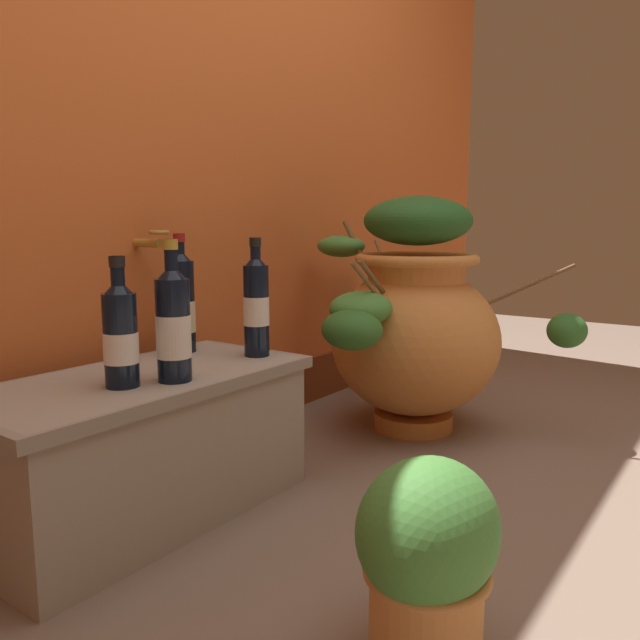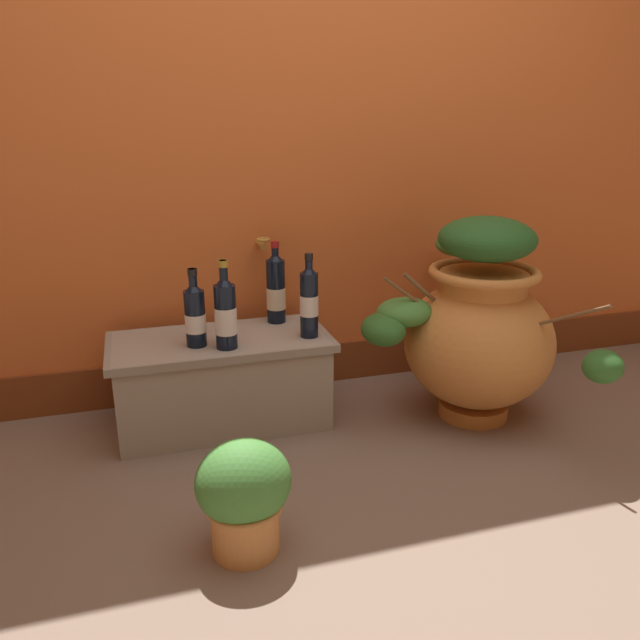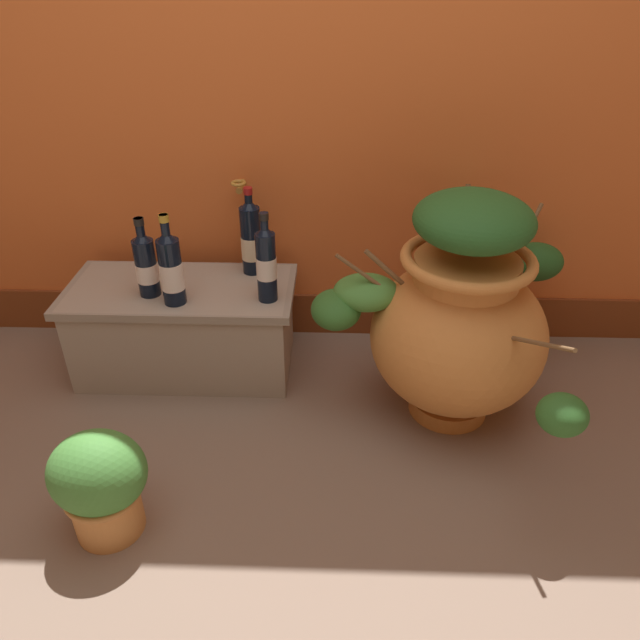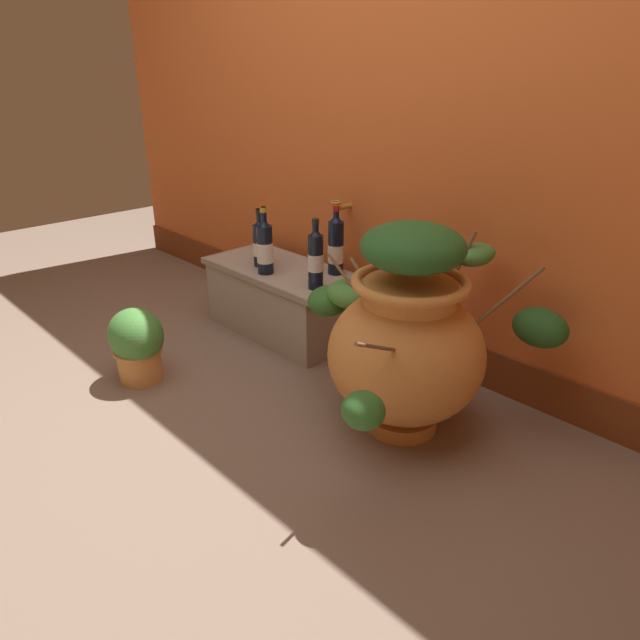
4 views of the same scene
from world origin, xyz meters
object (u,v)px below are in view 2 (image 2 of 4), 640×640
Objects in this scene: terracotta_urn at (478,327)px; wine_bottle_back at (309,300)px; wine_bottle_middle at (276,288)px; wine_bottle_right at (195,313)px; potted_shrub at (244,495)px; wine_bottle_left at (225,312)px.

terracotta_urn is 2.95× the size of wine_bottle_back.
wine_bottle_middle is 0.22m from wine_bottle_back.
wine_bottle_back is at bearing -3.05° from wine_bottle_right.
wine_bottle_middle reaches higher than wine_bottle_back.
potted_shrub is (-1.03, -0.56, -0.20)m from terracotta_urn.
terracotta_urn reaches higher than potted_shrub.
terracotta_urn is 2.93× the size of wine_bottle_left.
wine_bottle_left is at bearing 173.05° from terracotta_urn.
potted_shrub is (-0.31, -0.92, -0.32)m from wine_bottle_middle.
wine_bottle_left is at bearing 84.35° from potted_shrub.
wine_bottle_left is 0.75m from potted_shrub.
wine_bottle_back reaches higher than wine_bottle_right.
terracotta_urn reaches higher than wine_bottle_right.
potted_shrub is at bearing -108.55° from wine_bottle_middle.
wine_bottle_back is (0.42, -0.02, 0.02)m from wine_bottle_right.
wine_bottle_middle reaches higher than wine_bottle_right.
wine_bottle_back is (0.08, -0.21, 0.00)m from wine_bottle_middle.
wine_bottle_middle is at bearing 110.84° from wine_bottle_back.
wine_bottle_right is at bearing -151.45° from wine_bottle_middle.
potted_shrub is (-0.07, -0.68, -0.31)m from wine_bottle_left.
wine_bottle_right is at bearing 176.95° from wine_bottle_back.
wine_bottle_left reaches higher than wine_bottle_right.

